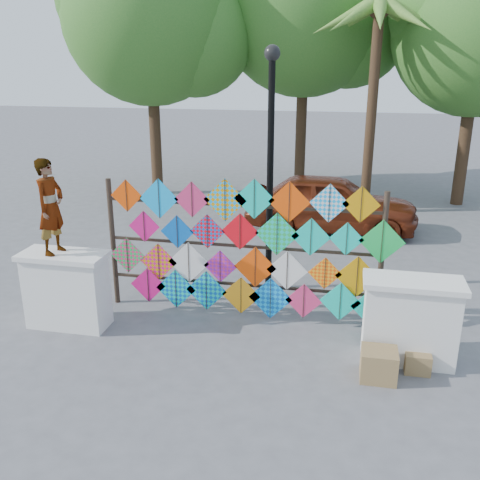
# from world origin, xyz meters

# --- Properties ---
(ground) EXTENTS (80.00, 80.00, 0.00)m
(ground) POSITION_xyz_m (0.00, 0.00, 0.00)
(ground) COLOR slate
(ground) RESTS_ON ground
(parapet_left) EXTENTS (1.40, 0.65, 1.28)m
(parapet_left) POSITION_xyz_m (-2.70, -0.20, 0.65)
(parapet_left) COLOR silver
(parapet_left) RESTS_ON ground
(parapet_right) EXTENTS (1.40, 0.65, 1.28)m
(parapet_right) POSITION_xyz_m (2.70, -0.20, 0.65)
(parapet_right) COLOR silver
(parapet_right) RESTS_ON ground
(kite_rack) EXTENTS (4.98, 0.24, 2.42)m
(kite_rack) POSITION_xyz_m (0.10, 0.72, 1.20)
(kite_rack) COLOR #2E2219
(kite_rack) RESTS_ON ground
(tree_west) EXTENTS (5.85, 5.20, 8.01)m
(tree_west) POSITION_xyz_m (-4.40, 9.03, 5.38)
(tree_west) COLOR #46321E
(tree_west) RESTS_ON ground
(tree_mid) EXTENTS (6.30, 5.60, 8.61)m
(tree_mid) POSITION_xyz_m (0.11, 11.03, 5.77)
(tree_mid) COLOR #46321E
(tree_mid) RESTS_ON ground
(palm_tree) EXTENTS (3.62, 3.62, 5.83)m
(palm_tree) POSITION_xyz_m (2.20, 8.00, 4.95)
(palm_tree) COLOR #46321E
(palm_tree) RESTS_ON ground
(vendor_woman) EXTENTS (0.42, 0.59, 1.52)m
(vendor_woman) POSITION_xyz_m (-2.82, -0.20, 2.04)
(vendor_woman) COLOR #99999E
(vendor_woman) RESTS_ON parapet_left
(sedan) EXTENTS (4.34, 1.79, 1.47)m
(sedan) POSITION_xyz_m (1.31, 5.98, 0.74)
(sedan) COLOR maroon
(sedan) RESTS_ON ground
(lamppost) EXTENTS (0.28, 0.28, 4.46)m
(lamppost) POSITION_xyz_m (0.30, 2.00, 2.69)
(lamppost) COLOR black
(lamppost) RESTS_ON ground
(cardboard_box_near) EXTENTS (0.49, 0.44, 0.44)m
(cardboard_box_near) POSITION_xyz_m (2.28, -0.78, 0.22)
(cardboard_box_near) COLOR olive
(cardboard_box_near) RESTS_ON ground
(cardboard_box_far) EXTENTS (0.36, 0.33, 0.30)m
(cardboard_box_far) POSITION_xyz_m (2.83, -0.48, 0.15)
(cardboard_box_far) COLOR olive
(cardboard_box_far) RESTS_ON ground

